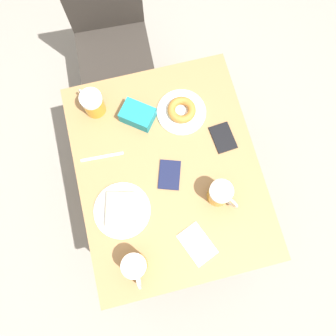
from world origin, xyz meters
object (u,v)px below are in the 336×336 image
Objects in this scene: napkin_folded at (197,244)px; passport_far_edge at (223,138)px; blue_pouch at (138,115)px; fork at (102,157)px; plate_with_cake at (122,210)px; beer_mug_left at (93,103)px; passport_near_edge at (169,175)px; plate_with_donut at (182,111)px; beer_mug_center at (135,266)px; chair at (108,27)px; beer_mug_right at (220,194)px.

passport_far_edge reaches higher than napkin_folded.
passport_far_edge is 0.80× the size of blue_pouch.
plate_with_cake is at bearing -81.71° from fork.
passport_far_edge is (0.23, 0.41, 0.00)m from napkin_folded.
fork is at bearing -93.70° from beer_mug_left.
beer_mug_left is (-0.02, 0.47, 0.04)m from plate_with_cake.
plate_with_cake is 0.33m from napkin_folded.
passport_near_edge is at bearing -29.63° from fork.
passport_near_edge is at bearing -56.95° from beer_mug_left.
plate_with_cake is 1.57× the size of passport_near_edge.
passport_near_edge is at bearing 97.72° from napkin_folded.
fork is 0.24m from blue_pouch.
plate_with_donut reaches higher than napkin_folded.
beer_mug_left is at bearing 123.05° from passport_near_edge.
beer_mug_center is at bearing -138.31° from passport_far_edge.
plate_with_donut is 1.61× the size of beer_mug_center.
chair reaches higher than beer_mug_left.
beer_mug_center is at bearing -103.42° from blue_pouch.
chair is 5.63× the size of blue_pouch.
passport_far_edge is at bearing 41.69° from beer_mug_center.
beer_mug_left is 0.58m from passport_far_edge.
napkin_folded is 0.54m from fork.
fork is (-0.01, -0.23, -0.06)m from beer_mug_left.
fork is 1.10× the size of blue_pouch.
napkin_folded is (0.15, -1.20, 0.15)m from chair.
passport_near_edge is (0.21, 0.32, -0.05)m from beer_mug_center.
chair is 0.69m from plate_with_donut.
beer_mug_center is 0.43m from beer_mug_right.
napkin_folded is at bearing -37.88° from plate_with_cake.
beer_mug_left is 0.73× the size of blue_pouch.
plate_with_donut reaches higher than plate_with_cake.
blue_pouch reaches higher than napkin_folded.
chair is 7.06× the size of passport_far_edge.
plate_with_cake is 1.89× the size of beer_mug_left.
beer_mug_left reaches higher than napkin_folded.
plate_with_donut is 0.38m from beer_mug_left.
beer_mug_right is at bearing -33.19° from fork.
fork is at bearing 95.43° from beer_mug_center.
passport_near_edge is at bearing 23.96° from plate_with_cake.
beer_mug_left is 0.23m from fork.
blue_pouch is (-0.19, 0.02, 0.02)m from plate_with_donut.
beer_mug_right is at bearing 50.97° from napkin_folded.
napkin_folded is (0.28, -0.67, -0.06)m from beer_mug_left.
chair is 0.58m from beer_mug_left.
chair is at bearing 115.24° from passport_far_edge.
beer_mug_left is 0.92× the size of passport_far_edge.
fork is at bearing 150.37° from passport_near_edge.
chair is 1.09m from beer_mug_right.
chair is 0.89m from passport_far_edge.
passport_far_edge is (0.37, -0.79, 0.16)m from chair.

